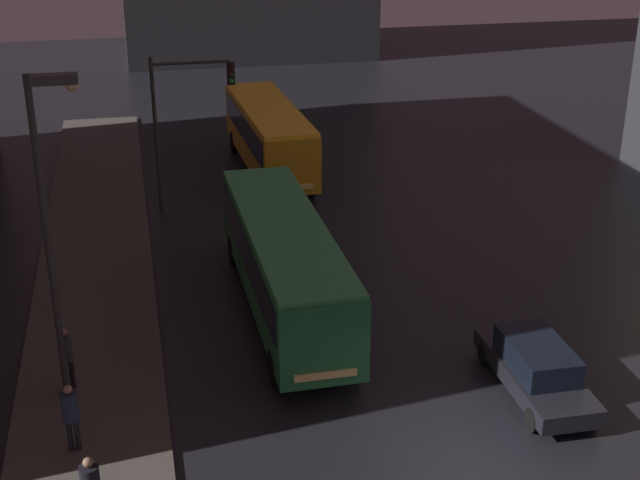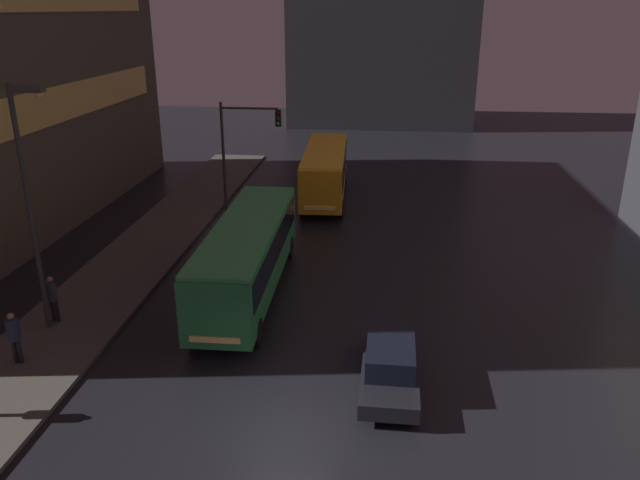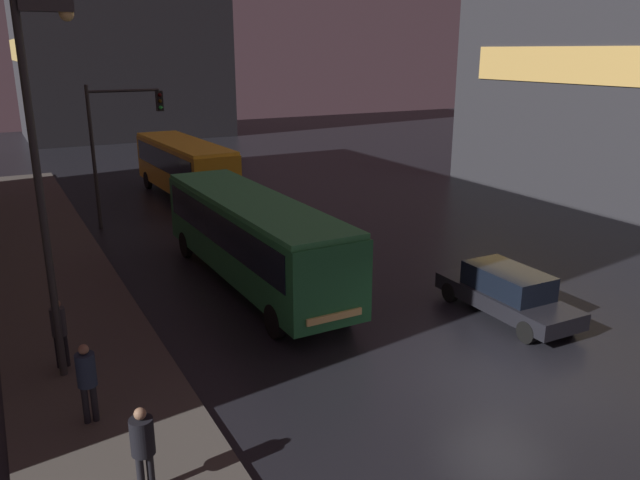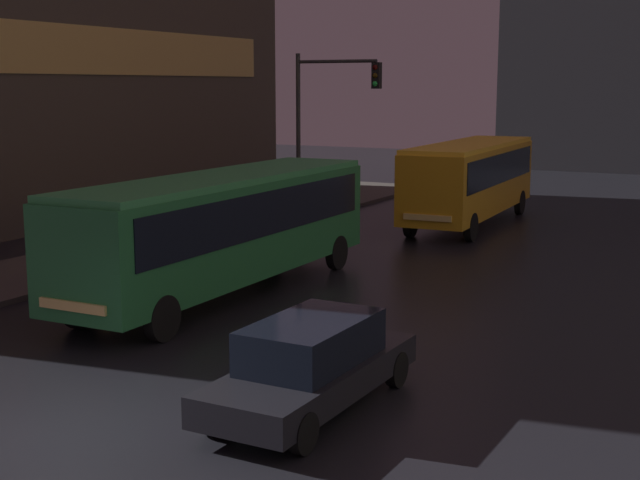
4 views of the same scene
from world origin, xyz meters
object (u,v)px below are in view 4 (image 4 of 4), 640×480
bus_near (225,221)px  car_taxi (312,364)px  traffic_light_main (325,112)px  bus_far (471,174)px

bus_near → car_taxi: 8.53m
bus_near → traffic_light_main: traffic_light_main is taller
bus_near → bus_far: bearing=-98.0°
traffic_light_main → bus_far: bearing=44.8°
bus_near → traffic_light_main: size_ratio=1.75×
bus_far → car_taxi: size_ratio=2.13×
bus_near → car_taxi: (5.81, -6.14, -1.14)m
traffic_light_main → car_taxi: bearing=-63.2°
bus_far → car_taxi: (4.02, -20.24, -1.17)m
bus_near → car_taxi: bus_near is taller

